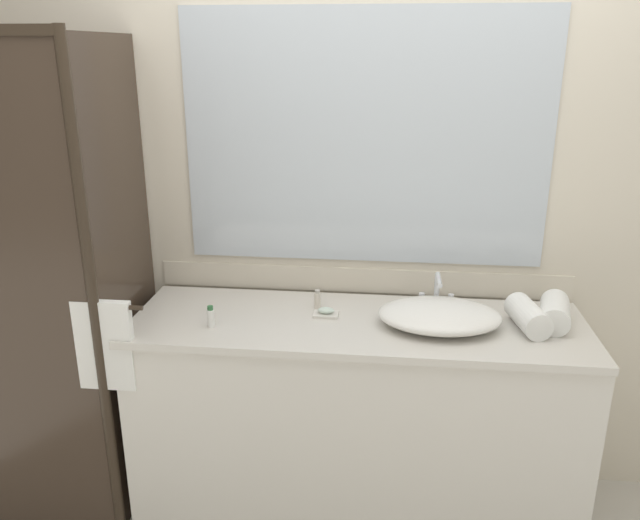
{
  "coord_description": "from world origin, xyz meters",
  "views": [
    {
      "loc": [
        0.11,
        -2.28,
        1.92
      ],
      "look_at": [
        -0.15,
        0.0,
        1.15
      ],
      "focal_mm": 35.25,
      "sensor_mm": 36.0,
      "label": 1
    }
  ],
  "objects_px": {
    "faucet": "(437,296)",
    "amenity_bottle_lotion": "(317,300)",
    "amenity_bottle_conditioner": "(211,317)",
    "sink_basin": "(439,315)",
    "soap_dish": "(326,313)",
    "rolled_towel_middle": "(528,317)",
    "rolled_towel_near_edge": "(555,312)"
  },
  "relations": [
    {
      "from": "faucet",
      "to": "soap_dish",
      "type": "distance_m",
      "value": 0.47
    },
    {
      "from": "faucet",
      "to": "amenity_bottle_lotion",
      "type": "height_order",
      "value": "faucet"
    },
    {
      "from": "faucet",
      "to": "rolled_towel_near_edge",
      "type": "xyz_separation_m",
      "value": [
        0.44,
        -0.13,
        0.0
      ]
    },
    {
      "from": "amenity_bottle_lotion",
      "to": "amenity_bottle_conditioner",
      "type": "height_order",
      "value": "amenity_bottle_conditioner"
    },
    {
      "from": "amenity_bottle_lotion",
      "to": "amenity_bottle_conditioner",
      "type": "relative_size",
      "value": 0.94
    },
    {
      "from": "amenity_bottle_lotion",
      "to": "faucet",
      "type": "bearing_deg",
      "value": 6.66
    },
    {
      "from": "rolled_towel_near_edge",
      "to": "sink_basin",
      "type": "bearing_deg",
      "value": -173.13
    },
    {
      "from": "rolled_towel_near_edge",
      "to": "rolled_towel_middle",
      "type": "xyz_separation_m",
      "value": [
        -0.11,
        -0.05,
        -0.0
      ]
    },
    {
      "from": "faucet",
      "to": "amenity_bottle_conditioner",
      "type": "relative_size",
      "value": 1.98
    },
    {
      "from": "sink_basin",
      "to": "amenity_bottle_conditioner",
      "type": "relative_size",
      "value": 5.54
    },
    {
      "from": "amenity_bottle_lotion",
      "to": "rolled_towel_middle",
      "type": "height_order",
      "value": "rolled_towel_middle"
    },
    {
      "from": "rolled_towel_near_edge",
      "to": "amenity_bottle_lotion",
      "type": "bearing_deg",
      "value": 175.73
    },
    {
      "from": "faucet",
      "to": "amenity_bottle_conditioner",
      "type": "height_order",
      "value": "faucet"
    },
    {
      "from": "faucet",
      "to": "amenity_bottle_conditioner",
      "type": "bearing_deg",
      "value": -162.08
    },
    {
      "from": "amenity_bottle_lotion",
      "to": "amenity_bottle_conditioner",
      "type": "distance_m",
      "value": 0.45
    },
    {
      "from": "amenity_bottle_conditioner",
      "to": "faucet",
      "type": "bearing_deg",
      "value": 17.92
    },
    {
      "from": "sink_basin",
      "to": "rolled_towel_near_edge",
      "type": "relative_size",
      "value": 2.1
    },
    {
      "from": "amenity_bottle_lotion",
      "to": "rolled_towel_near_edge",
      "type": "xyz_separation_m",
      "value": [
        0.93,
        -0.07,
        0.02
      ]
    },
    {
      "from": "sink_basin",
      "to": "rolled_towel_middle",
      "type": "bearing_deg",
      "value": 0.88
    },
    {
      "from": "rolled_towel_middle",
      "to": "sink_basin",
      "type": "bearing_deg",
      "value": -179.12
    },
    {
      "from": "sink_basin",
      "to": "faucet",
      "type": "height_order",
      "value": "faucet"
    },
    {
      "from": "faucet",
      "to": "rolled_towel_middle",
      "type": "xyz_separation_m",
      "value": [
        0.33,
        -0.18,
        0.0
      ]
    },
    {
      "from": "sink_basin",
      "to": "soap_dish",
      "type": "xyz_separation_m",
      "value": [
        -0.45,
        0.05,
        -0.03
      ]
    },
    {
      "from": "sink_basin",
      "to": "amenity_bottle_conditioner",
      "type": "bearing_deg",
      "value": -173.26
    },
    {
      "from": "soap_dish",
      "to": "rolled_towel_middle",
      "type": "height_order",
      "value": "rolled_towel_middle"
    },
    {
      "from": "amenity_bottle_conditioner",
      "to": "amenity_bottle_lotion",
      "type": "bearing_deg",
      "value": 30.26
    },
    {
      "from": "soap_dish",
      "to": "rolled_towel_near_edge",
      "type": "xyz_separation_m",
      "value": [
        0.89,
        0.01,
        0.04
      ]
    },
    {
      "from": "sink_basin",
      "to": "rolled_towel_middle",
      "type": "relative_size",
      "value": 2.07
    },
    {
      "from": "sink_basin",
      "to": "soap_dish",
      "type": "relative_size",
      "value": 4.75
    },
    {
      "from": "soap_dish",
      "to": "amenity_bottle_lotion",
      "type": "relative_size",
      "value": 1.25
    },
    {
      "from": "faucet",
      "to": "amenity_bottle_conditioner",
      "type": "distance_m",
      "value": 0.92
    },
    {
      "from": "faucet",
      "to": "rolled_towel_middle",
      "type": "bearing_deg",
      "value": -27.69
    }
  ]
}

